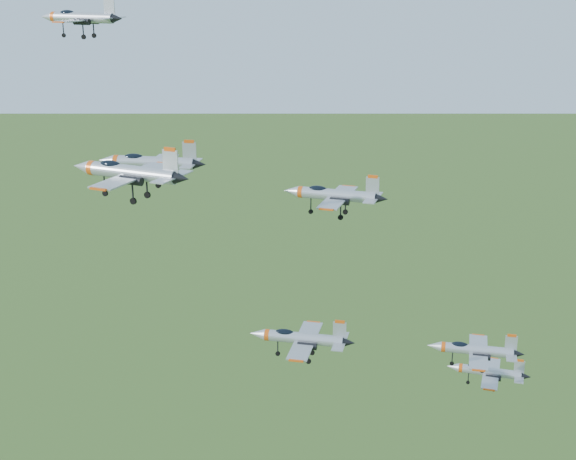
# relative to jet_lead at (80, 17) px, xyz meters

# --- Properties ---
(jet_lead) EXTENTS (13.18, 11.14, 3.55)m
(jet_lead) POSITION_rel_jet_lead_xyz_m (0.00, 0.00, 0.00)
(jet_lead) COLOR #A6ABB3
(jet_left_high) EXTENTS (13.12, 10.78, 3.52)m
(jet_left_high) POSITION_rel_jet_lead_xyz_m (15.13, -18.76, -15.20)
(jet_left_high) COLOR #A6ABB3
(jet_right_high) EXTENTS (13.55, 11.50, 3.67)m
(jet_right_high) POSITION_rel_jet_lead_xyz_m (17.36, -32.42, -12.95)
(jet_right_high) COLOR #A6ABB3
(jet_left_low) EXTENTS (13.86, 11.60, 3.71)m
(jet_left_low) POSITION_rel_jet_lead_xyz_m (35.65, -8.05, -21.21)
(jet_left_low) COLOR #A6ABB3
(jet_right_low) EXTENTS (12.51, 10.35, 3.34)m
(jet_right_low) POSITION_rel_jet_lead_xyz_m (33.51, -23.15, -34.35)
(jet_right_low) COLOR #A6ABB3
(jet_trail) EXTENTS (12.07, 9.98, 3.23)m
(jet_trail) POSITION_rel_jet_lead_xyz_m (54.18, -13.30, -39.19)
(jet_trail) COLOR #A6ABB3
(jet_extra) EXTENTS (11.28, 9.41, 3.02)m
(jet_extra) POSITION_rel_jet_lead_xyz_m (56.89, -6.04, -45.83)
(jet_extra) COLOR #A6ABB3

